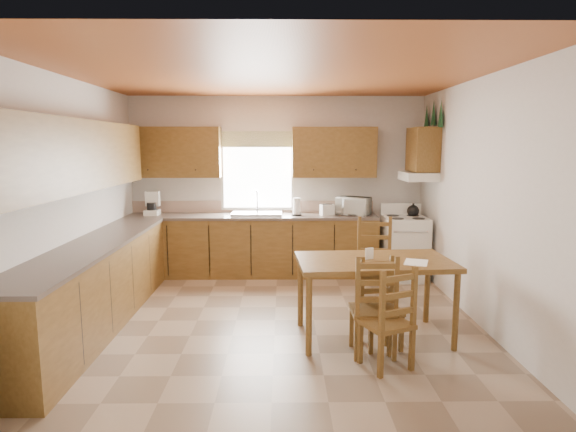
{
  "coord_description": "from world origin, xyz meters",
  "views": [
    {
      "loc": [
        0.09,
        -5.21,
        1.97
      ],
      "look_at": [
        0.15,
        0.3,
        1.15
      ],
      "focal_mm": 30.0,
      "sensor_mm": 36.0,
      "label": 1
    }
  ],
  "objects_px": {
    "chair_near_left": "(373,304)",
    "chair_far_right": "(381,304)",
    "stove": "(404,249)",
    "chair_near_right": "(387,317)",
    "microwave": "(353,206)",
    "dining_table": "(373,299)",
    "chair_far_left": "(376,262)"
  },
  "relations": [
    {
      "from": "chair_near_left",
      "to": "chair_far_right",
      "type": "distance_m",
      "value": 0.2
    },
    {
      "from": "stove",
      "to": "chair_near_right",
      "type": "relative_size",
      "value": 0.97
    },
    {
      "from": "microwave",
      "to": "chair_near_left",
      "type": "relative_size",
      "value": 0.45
    },
    {
      "from": "chair_far_right",
      "to": "microwave",
      "type": "bearing_deg",
      "value": 78.59
    },
    {
      "from": "dining_table",
      "to": "chair_far_left",
      "type": "xyz_separation_m",
      "value": [
        0.23,
        1.07,
        0.12
      ]
    },
    {
      "from": "dining_table",
      "to": "microwave",
      "type": "bearing_deg",
      "value": 82.9
    },
    {
      "from": "chair_far_left",
      "to": "chair_far_right",
      "type": "bearing_deg",
      "value": -95.08
    },
    {
      "from": "stove",
      "to": "chair_far_left",
      "type": "height_order",
      "value": "chair_far_left"
    },
    {
      "from": "microwave",
      "to": "chair_near_left",
      "type": "distance_m",
      "value": 2.89
    },
    {
      "from": "chair_far_left",
      "to": "microwave",
      "type": "bearing_deg",
      "value": 97.16
    },
    {
      "from": "stove",
      "to": "microwave",
      "type": "relative_size",
      "value": 2.03
    },
    {
      "from": "chair_near_left",
      "to": "chair_far_left",
      "type": "relative_size",
      "value": 0.92
    },
    {
      "from": "microwave",
      "to": "dining_table",
      "type": "height_order",
      "value": "microwave"
    },
    {
      "from": "dining_table",
      "to": "chair_far_left",
      "type": "height_order",
      "value": "chair_far_left"
    },
    {
      "from": "stove",
      "to": "dining_table",
      "type": "bearing_deg",
      "value": -112.03
    },
    {
      "from": "chair_near_left",
      "to": "chair_far_right",
      "type": "xyz_separation_m",
      "value": [
        0.11,
        0.15,
        -0.05
      ]
    },
    {
      "from": "chair_near_left",
      "to": "chair_near_right",
      "type": "relative_size",
      "value": 1.05
    },
    {
      "from": "dining_table",
      "to": "chair_near_right",
      "type": "height_order",
      "value": "chair_near_right"
    },
    {
      "from": "dining_table",
      "to": "chair_near_right",
      "type": "relative_size",
      "value": 1.65
    },
    {
      "from": "dining_table",
      "to": "chair_near_left",
      "type": "xyz_separation_m",
      "value": [
        -0.08,
        -0.38,
        0.08
      ]
    },
    {
      "from": "stove",
      "to": "chair_far_right",
      "type": "height_order",
      "value": "stove"
    },
    {
      "from": "chair_far_left",
      "to": "chair_near_right",
      "type": "bearing_deg",
      "value": -94.43
    },
    {
      "from": "chair_near_right",
      "to": "chair_near_left",
      "type": "bearing_deg",
      "value": -100.68
    },
    {
      "from": "stove",
      "to": "microwave",
      "type": "distance_m",
      "value": 0.98
    },
    {
      "from": "dining_table",
      "to": "chair_far_right",
      "type": "distance_m",
      "value": 0.23
    },
    {
      "from": "chair_near_right",
      "to": "dining_table",
      "type": "bearing_deg",
      "value": -114.89
    },
    {
      "from": "dining_table",
      "to": "chair_far_left",
      "type": "distance_m",
      "value": 1.1
    },
    {
      "from": "microwave",
      "to": "chair_near_left",
      "type": "height_order",
      "value": "microwave"
    },
    {
      "from": "stove",
      "to": "chair_far_right",
      "type": "xyz_separation_m",
      "value": [
        -0.83,
        -2.42,
        -0.01
      ]
    },
    {
      "from": "microwave",
      "to": "stove",
      "type": "bearing_deg",
      "value": 5.66
    },
    {
      "from": "microwave",
      "to": "chair_far_right",
      "type": "height_order",
      "value": "microwave"
    },
    {
      "from": "dining_table",
      "to": "chair_far_left",
      "type": "bearing_deg",
      "value": 74.06
    }
  ]
}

